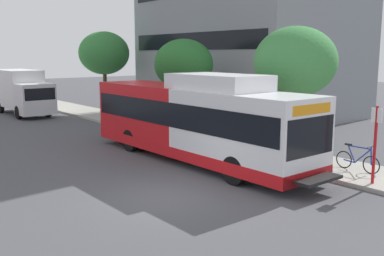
{
  "coord_description": "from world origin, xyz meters",
  "views": [
    {
      "loc": [
        -7.61,
        -10.79,
        4.41
      ],
      "look_at": [
        2.9,
        2.21,
        1.6
      ],
      "focal_mm": 41.34,
      "sensor_mm": 36.0,
      "label": 1
    }
  ],
  "objects_px": {
    "street_tree_mid_block": "(184,65)",
    "transit_bus": "(195,120)",
    "bicycle_parked": "(357,160)",
    "street_tree_near_stop": "(295,62)",
    "box_truck_background": "(22,91)",
    "street_tree_far_block": "(104,53)",
    "bus_stop_sign_pole": "(375,139)"
  },
  "relations": [
    {
      "from": "street_tree_mid_block",
      "to": "transit_bus",
      "type": "bearing_deg",
      "value": -124.2
    },
    {
      "from": "transit_bus",
      "to": "bicycle_parked",
      "type": "distance_m",
      "value": 6.46
    },
    {
      "from": "transit_bus",
      "to": "street_tree_near_stop",
      "type": "relative_size",
      "value": 2.25
    },
    {
      "from": "bicycle_parked",
      "to": "box_truck_background",
      "type": "height_order",
      "value": "box_truck_background"
    },
    {
      "from": "bicycle_parked",
      "to": "street_tree_far_block",
      "type": "height_order",
      "value": "street_tree_far_block"
    },
    {
      "from": "bicycle_parked",
      "to": "box_truck_background",
      "type": "relative_size",
      "value": 0.25
    },
    {
      "from": "street_tree_mid_block",
      "to": "bus_stop_sign_pole",
      "type": "bearing_deg",
      "value": -98.21
    },
    {
      "from": "transit_bus",
      "to": "street_tree_near_stop",
      "type": "bearing_deg",
      "value": -25.93
    },
    {
      "from": "street_tree_near_stop",
      "to": "box_truck_background",
      "type": "bearing_deg",
      "value": 102.71
    },
    {
      "from": "street_tree_far_block",
      "to": "box_truck_background",
      "type": "xyz_separation_m",
      "value": [
        -5.11,
        3.15,
        -2.72
      ]
    },
    {
      "from": "street_tree_near_stop",
      "to": "street_tree_far_block",
      "type": "bearing_deg",
      "value": 88.76
    },
    {
      "from": "transit_bus",
      "to": "street_tree_far_block",
      "type": "relative_size",
      "value": 2.07
    },
    {
      "from": "bus_stop_sign_pole",
      "to": "bicycle_parked",
      "type": "xyz_separation_m",
      "value": [
        1.05,
        1.19,
        -1.09
      ]
    },
    {
      "from": "street_tree_far_block",
      "to": "bicycle_parked",
      "type": "bearing_deg",
      "value": -92.85
    },
    {
      "from": "bus_stop_sign_pole",
      "to": "street_tree_mid_block",
      "type": "xyz_separation_m",
      "value": [
        1.81,
        12.58,
        2.17
      ]
    },
    {
      "from": "bus_stop_sign_pole",
      "to": "bicycle_parked",
      "type": "relative_size",
      "value": 1.48
    },
    {
      "from": "box_truck_background",
      "to": "transit_bus",
      "type": "bearing_deg",
      "value": -87.65
    },
    {
      "from": "transit_bus",
      "to": "bicycle_parked",
      "type": "relative_size",
      "value": 6.96
    },
    {
      "from": "transit_bus",
      "to": "street_tree_near_stop",
      "type": "distance_m",
      "value": 4.98
    },
    {
      "from": "bicycle_parked",
      "to": "street_tree_mid_block",
      "type": "relative_size",
      "value": 0.34
    },
    {
      "from": "street_tree_mid_block",
      "to": "street_tree_far_block",
      "type": "height_order",
      "value": "street_tree_far_block"
    },
    {
      "from": "street_tree_near_stop",
      "to": "street_tree_mid_block",
      "type": "bearing_deg",
      "value": 89.34
    },
    {
      "from": "transit_bus",
      "to": "street_tree_far_block",
      "type": "height_order",
      "value": "street_tree_far_block"
    },
    {
      "from": "street_tree_mid_block",
      "to": "street_tree_far_block",
      "type": "relative_size",
      "value": 0.86
    },
    {
      "from": "transit_bus",
      "to": "street_tree_mid_block",
      "type": "distance_m",
      "value": 7.48
    },
    {
      "from": "bicycle_parked",
      "to": "street_tree_mid_block",
      "type": "bearing_deg",
      "value": 86.15
    },
    {
      "from": "street_tree_far_block",
      "to": "box_truck_background",
      "type": "height_order",
      "value": "street_tree_far_block"
    },
    {
      "from": "bus_stop_sign_pole",
      "to": "street_tree_far_block",
      "type": "height_order",
      "value": "street_tree_far_block"
    },
    {
      "from": "transit_bus",
      "to": "bus_stop_sign_pole",
      "type": "height_order",
      "value": "transit_bus"
    },
    {
      "from": "street_tree_near_stop",
      "to": "street_tree_mid_block",
      "type": "distance_m",
      "value": 7.86
    },
    {
      "from": "bicycle_parked",
      "to": "transit_bus",
      "type": "bearing_deg",
      "value": 120.95
    },
    {
      "from": "street_tree_mid_block",
      "to": "box_truck_background",
      "type": "xyz_separation_m",
      "value": [
        -4.82,
        13.11,
        -2.08
      ]
    }
  ]
}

